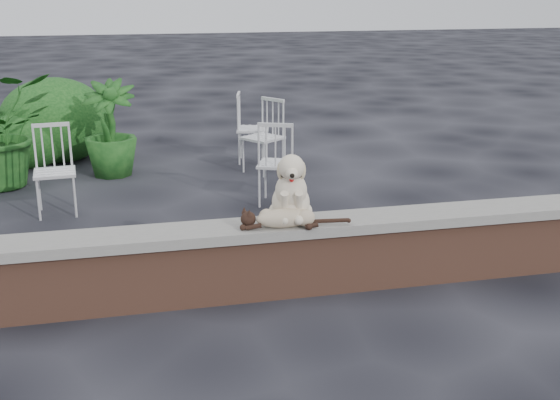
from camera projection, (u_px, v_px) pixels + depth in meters
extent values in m
plane|color=black|center=(263.00, 293.00, 5.50)|extent=(60.00, 60.00, 0.00)
cube|color=brown|center=(263.00, 264.00, 5.42)|extent=(6.00, 0.30, 0.50)
cube|color=slate|center=(263.00, 229.00, 5.34)|extent=(6.20, 0.40, 0.08)
imported|color=#113C13|center=(110.00, 129.00, 8.71)|extent=(0.78, 0.78, 1.20)
ellipsoid|color=#113C13|center=(55.00, 121.00, 9.58)|extent=(1.50, 1.37, 1.18)
ellipsoid|color=#113C13|center=(28.00, 140.00, 9.24)|extent=(1.00, 0.91, 0.79)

